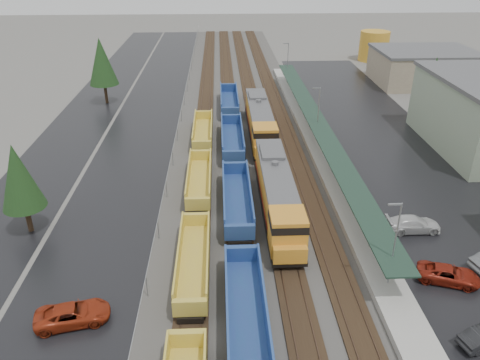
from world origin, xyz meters
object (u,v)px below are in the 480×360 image
at_px(locomotive_trail, 260,122).
at_px(parked_car_west_c, 73,314).
at_px(well_string_yellow, 194,261).
at_px(storage_tank, 374,46).
at_px(locomotive_lead, 277,194).
at_px(well_string_blue, 241,246).
at_px(parked_car_east_b, 449,275).
at_px(parked_car_east_c, 413,224).

relative_size(locomotive_trail, parked_car_west_c, 3.84).
xyz_separation_m(well_string_yellow, storage_tank, (38.26, 76.88, 2.19)).
relative_size(locomotive_lead, locomotive_trail, 1.00).
height_order(locomotive_trail, well_string_blue, locomotive_trail).
xyz_separation_m(locomotive_trail, well_string_blue, (-4.00, -28.05, -1.23)).
xyz_separation_m(parked_car_west_c, parked_car_east_b, (29.36, 3.30, -0.05)).
height_order(well_string_blue, parked_car_east_c, well_string_blue).
relative_size(locomotive_lead, well_string_yellow, 0.28).
distance_m(locomotive_lead, well_string_blue, 8.19).
bearing_deg(parked_car_east_b, parked_car_east_c, 20.00).
relative_size(well_string_blue, parked_car_east_b, 19.59).
distance_m(well_string_blue, parked_car_west_c, 14.50).
bearing_deg(parked_car_east_b, well_string_yellow, 103.49).
bearing_deg(well_string_blue, well_string_yellow, -155.81).
distance_m(locomotive_lead, parked_car_east_b, 16.95).
bearing_deg(locomotive_lead, parked_car_east_b, -40.60).
xyz_separation_m(locomotive_lead, parked_car_west_c, (-16.56, -14.27, -1.72)).
xyz_separation_m(well_string_yellow, parked_car_east_c, (20.71, 5.39, -0.38)).
bearing_deg(storage_tank, parked_car_east_c, -103.79).
xyz_separation_m(locomotive_trail, parked_car_east_c, (12.71, -24.45, -1.70)).
distance_m(well_string_blue, parked_car_east_c, 17.10).
distance_m(locomotive_trail, parked_car_east_b, 34.48).
bearing_deg(well_string_yellow, locomotive_trail, 74.99).
xyz_separation_m(parked_car_east_b, parked_car_east_c, (-0.09, 7.52, 0.07)).
bearing_deg(storage_tank, locomotive_lead, -113.98).
height_order(well_string_blue, parked_car_west_c, well_string_blue).
relative_size(well_string_yellow, storage_tank, 10.84).
relative_size(parked_car_east_b, parked_car_east_c, 0.95).
distance_m(well_string_blue, storage_tank, 82.55).
bearing_deg(storage_tank, parked_car_east_b, -102.46).
distance_m(locomotive_trail, parked_car_west_c, 39.00).
xyz_separation_m(storage_tank, parked_car_east_b, (-17.46, -79.00, -2.64)).
relative_size(locomotive_lead, parked_car_west_c, 3.84).
height_order(well_string_yellow, well_string_blue, well_string_blue).
bearing_deg(well_string_yellow, locomotive_lead, 47.86).
height_order(well_string_blue, storage_tank, storage_tank).
relative_size(storage_tank, parked_car_east_b, 1.35).
xyz_separation_m(locomotive_lead, well_string_yellow, (-8.00, -8.84, -1.32)).
height_order(locomotive_lead, parked_car_east_c, locomotive_lead).
bearing_deg(locomotive_lead, storage_tank, 66.02).
bearing_deg(locomotive_lead, well_string_blue, -119.58).
relative_size(locomotive_trail, well_string_blue, 0.21).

